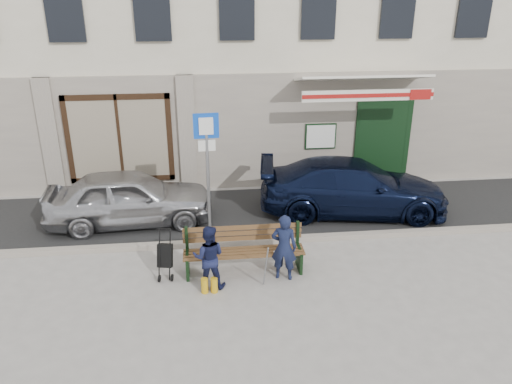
{
  "coord_description": "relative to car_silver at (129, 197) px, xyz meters",
  "views": [
    {
      "loc": [
        -0.98,
        -8.34,
        5.33
      ],
      "look_at": [
        0.12,
        1.6,
        1.2
      ],
      "focal_mm": 35.0,
      "sensor_mm": 36.0,
      "label": 1
    }
  ],
  "objects": [
    {
      "name": "woman",
      "position": [
        1.82,
        -3.0,
        -0.03
      ],
      "size": [
        0.68,
        0.57,
        1.27
      ],
      "primitive_type": "imported",
      "rotation": [
        0.0,
        0.0,
        2.99
      ],
      "color": "#161B3D",
      "rests_on": "ground"
    },
    {
      "name": "bench",
      "position": [
        2.48,
        -2.55,
        -0.21
      ],
      "size": [
        2.4,
        1.17,
        0.98
      ],
      "color": "brown",
      "rests_on": "ground"
    },
    {
      "name": "car_silver",
      "position": [
        0.0,
        0.0,
        0.0
      ],
      "size": [
        3.99,
        1.8,
        1.33
      ],
      "primitive_type": "imported",
      "rotation": [
        0.0,
        0.0,
        1.63
      ],
      "color": "#AEAEB2",
      "rests_on": "ground"
    },
    {
      "name": "car_navy",
      "position": [
        5.51,
        0.04,
        0.01
      ],
      "size": [
        4.88,
        2.51,
        1.35
      ],
      "primitive_type": "imported",
      "rotation": [
        0.0,
        0.0,
        1.44
      ],
      "color": "black",
      "rests_on": "ground"
    },
    {
      "name": "parking_sign",
      "position": [
        1.88,
        -1.02,
        1.31
      ],
      "size": [
        0.54,
        0.09,
        2.9
      ],
      "rotation": [
        0.0,
        0.0,
        0.07
      ],
      "color": "gray",
      "rests_on": "ground"
    },
    {
      "name": "man",
      "position": [
        3.27,
        -2.86,
        0.02
      ],
      "size": [
        0.57,
        0.45,
        1.36
      ],
      "primitive_type": "imported",
      "rotation": [
        0.0,
        0.0,
        2.87
      ],
      "color": "#131A36",
      "rests_on": "ground"
    },
    {
      "name": "stroller",
      "position": [
        0.97,
        -2.55,
        -0.22
      ],
      "size": [
        0.33,
        0.44,
        0.99
      ],
      "rotation": [
        0.0,
        0.0,
        -0.2
      ],
      "color": "black",
      "rests_on": "ground"
    },
    {
      "name": "curb",
      "position": [
        2.79,
        -1.38,
        -0.6
      ],
      "size": [
        60.0,
        0.18,
        0.12
      ],
      "primitive_type": "cube",
      "color": "#9E9384",
      "rests_on": "ground"
    },
    {
      "name": "asphalt_lane",
      "position": [
        2.79,
        0.22,
        -0.66
      ],
      "size": [
        60.0,
        3.2,
        0.01
      ],
      "primitive_type": "cube",
      "color": "#282828",
      "rests_on": "ground"
    },
    {
      "name": "ground",
      "position": [
        2.79,
        -2.88,
        -0.66
      ],
      "size": [
        80.0,
        80.0,
        0.0
      ],
      "primitive_type": "plane",
      "color": "#9E9991",
      "rests_on": "ground"
    }
  ]
}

